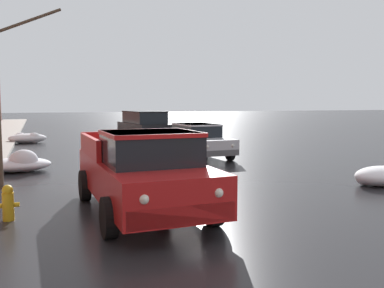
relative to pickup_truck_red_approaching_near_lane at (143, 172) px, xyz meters
name	(u,v)px	position (x,y,z in m)	size (l,w,h in m)	color
snow_bank_near_corner_left	(27,138)	(-2.54, 17.33, -0.60)	(2.07, 1.15, 0.59)	white
snow_bank_along_left_kerb	(381,176)	(6.97, 0.60, -0.62)	(1.63, 1.12, 0.55)	white
snow_bank_mid_block_left	(19,163)	(-2.62, 6.68, -0.60)	(2.17, 1.43, 0.76)	white
pickup_truck_red_approaching_near_lane	(143,172)	(0.00, 0.00, 0.00)	(2.27, 5.13, 1.76)	red
sedan_silver_parked_kerbside_close	(198,140)	(4.29, 7.98, -0.13)	(1.97, 4.29, 1.42)	#B7B7BC
suv_black_parked_kerbside_mid	(144,125)	(3.81, 15.27, 0.11)	(2.42, 4.96, 1.82)	black
fire_hydrant	(8,203)	(-2.62, 0.37, -0.52)	(0.42, 0.22, 0.71)	gold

